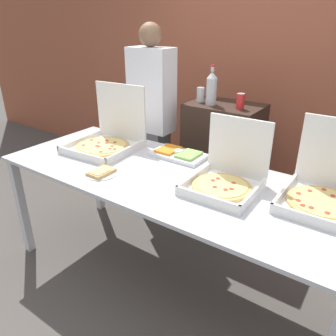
# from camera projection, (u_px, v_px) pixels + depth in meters

# --- Properties ---
(ground_plane) EXTENTS (16.00, 16.00, 0.00)m
(ground_plane) POSITION_uv_depth(u_px,v_px,m) (168.00, 276.00, 2.51)
(ground_plane) COLOR #514C47
(brick_wall_behind) EXTENTS (10.00, 0.06, 2.80)m
(brick_wall_behind) POSITION_uv_depth(u_px,v_px,m) (268.00, 64.00, 3.20)
(brick_wall_behind) COLOR #9E5138
(brick_wall_behind) RESTS_ON ground_plane
(buffet_table) EXTENTS (2.40, 0.93, 0.86)m
(buffet_table) POSITION_uv_depth(u_px,v_px,m) (168.00, 187.00, 2.19)
(buffet_table) COLOR silver
(buffet_table) RESTS_ON ground_plane
(pizza_box_near_right) EXTENTS (0.51, 0.53, 0.48)m
(pizza_box_near_right) POSITION_uv_depth(u_px,v_px,m) (107.00, 138.00, 2.58)
(pizza_box_near_right) COLOR white
(pizza_box_near_right) RESTS_ON buffet_table
(pizza_box_near_left) EXTENTS (0.41, 0.43, 0.40)m
(pizza_box_near_left) POSITION_uv_depth(u_px,v_px,m) (226.00, 177.00, 1.97)
(pizza_box_near_left) COLOR white
(pizza_box_near_left) RESTS_ON buffet_table
(pizza_box_far_right) EXTENTS (0.45, 0.46, 0.44)m
(pizza_box_far_right) POSITION_uv_depth(u_px,v_px,m) (328.00, 191.00, 1.79)
(pizza_box_far_right) COLOR white
(pizza_box_far_right) RESTS_ON buffet_table
(paper_plate_front_center) EXTENTS (0.21, 0.21, 0.03)m
(paper_plate_front_center) POSITION_uv_depth(u_px,v_px,m) (101.00, 173.00, 2.16)
(paper_plate_front_center) COLOR white
(paper_plate_front_center) RESTS_ON buffet_table
(veggie_tray) EXTENTS (0.40, 0.23, 0.05)m
(veggie_tray) POSITION_uv_depth(u_px,v_px,m) (178.00, 154.00, 2.43)
(veggie_tray) COLOR white
(veggie_tray) RESTS_ON buffet_table
(sideboard_podium) EXTENTS (0.62, 0.45, 1.14)m
(sideboard_podium) POSITION_uv_depth(u_px,v_px,m) (221.00, 166.00, 3.00)
(sideboard_podium) COLOR black
(sideboard_podium) RESTS_ON ground_plane
(soda_bottle) EXTENTS (0.09, 0.09, 0.32)m
(soda_bottle) POSITION_uv_depth(u_px,v_px,m) (212.00, 88.00, 2.70)
(soda_bottle) COLOR #B7BCC1
(soda_bottle) RESTS_ON sideboard_podium
(soda_can_silver) EXTENTS (0.07, 0.07, 0.12)m
(soda_can_silver) POSITION_uv_depth(u_px,v_px,m) (201.00, 95.00, 2.83)
(soda_can_silver) COLOR silver
(soda_can_silver) RESTS_ON sideboard_podium
(soda_can_colored) EXTENTS (0.07, 0.07, 0.12)m
(soda_can_colored) POSITION_uv_depth(u_px,v_px,m) (240.00, 101.00, 2.60)
(soda_can_colored) COLOR red
(soda_can_colored) RESTS_ON sideboard_podium
(person_guest_plaid) EXTENTS (0.40, 0.22, 1.78)m
(person_guest_plaid) POSITION_uv_depth(u_px,v_px,m) (152.00, 122.00, 3.03)
(person_guest_plaid) COLOR slate
(person_guest_plaid) RESTS_ON ground_plane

